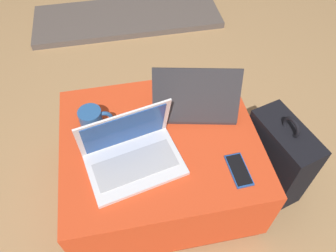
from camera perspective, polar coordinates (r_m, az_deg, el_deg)
ground_plane at (r=1.67m, az=-1.21°, el=-10.08°), size 14.00×14.00×0.00m
ottoman at (r=1.50m, az=-1.33°, el=-6.56°), size 0.81×0.70×0.38m
laptop_near at (r=1.25m, az=-6.38°, el=-4.63°), size 0.40×0.31×0.24m
laptop_far at (r=1.42m, az=4.65°, el=4.51°), size 0.40×0.31×0.24m
cell_phone at (r=1.29m, az=12.23°, el=-7.52°), size 0.07×0.15×0.01m
backpack at (r=1.59m, az=18.58°, el=-5.37°), size 0.26×0.35×0.48m
coffee_mug at (r=1.38m, az=-13.00°, el=1.08°), size 0.14×0.09×0.10m
fireplace_hearth at (r=2.67m, az=-7.07°, el=18.33°), size 1.40×0.50×0.04m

